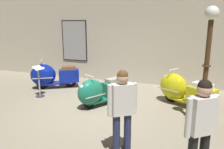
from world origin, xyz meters
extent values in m
plane|color=gray|center=(0.00, 0.00, 0.00)|extent=(60.00, 60.00, 0.00)
cube|color=#BCB29E|center=(0.00, 3.37, 1.66)|extent=(18.00, 0.20, 3.31)
cube|color=black|center=(-2.26, 3.25, 1.58)|extent=(1.13, 0.03, 1.68)
cube|color=#9E9E9E|center=(-2.26, 3.24, 1.58)|extent=(1.05, 0.01, 1.60)
cylinder|color=black|center=(-2.59, 1.37, 0.21)|extent=(0.40, 0.29, 0.42)
cylinder|color=silver|center=(-2.59, 1.37, 0.21)|extent=(0.21, 0.19, 0.19)
cylinder|color=black|center=(-1.75, 1.90, 0.21)|extent=(0.40, 0.29, 0.42)
cylinder|color=silver|center=(-1.75, 1.90, 0.21)|extent=(0.21, 0.19, 0.19)
cube|color=navy|center=(-2.17, 1.63, 0.19)|extent=(1.04, 0.85, 0.05)
ellipsoid|color=navy|center=(-2.54, 1.39, 0.51)|extent=(1.03, 0.93, 0.79)
cube|color=navy|center=(-1.79, 1.88, 0.44)|extent=(0.82, 0.73, 0.46)
cube|color=brown|center=(-1.79, 1.88, 0.73)|extent=(0.58, 0.52, 0.13)
sphere|color=silver|center=(-2.79, 1.24, 0.72)|extent=(0.16, 0.16, 0.16)
cylinder|color=silver|center=(-2.57, 1.38, 0.87)|extent=(0.05, 0.05, 0.29)
cylinder|color=silver|center=(-2.57, 1.38, 1.02)|extent=(0.27, 0.41, 0.03)
cube|color=silver|center=(-2.40, 1.17, 0.45)|extent=(0.60, 0.39, 0.03)
cylinder|color=black|center=(-0.19, 0.24, 0.19)|extent=(0.26, 0.37, 0.38)
cylinder|color=silver|center=(-0.19, 0.24, 0.19)|extent=(0.17, 0.19, 0.17)
cylinder|color=black|center=(0.28, 1.02, 0.19)|extent=(0.26, 0.37, 0.38)
cylinder|color=silver|center=(0.28, 1.02, 0.19)|extent=(0.17, 0.19, 0.17)
cube|color=#196B51|center=(0.04, 0.63, 0.17)|extent=(0.76, 0.95, 0.05)
ellipsoid|color=#196B51|center=(-0.16, 0.29, 0.46)|extent=(0.84, 0.94, 0.72)
cube|color=#196B51|center=(0.26, 0.99, 0.40)|extent=(0.66, 0.75, 0.42)
cube|color=gray|center=(0.26, 0.99, 0.67)|extent=(0.46, 0.53, 0.11)
sphere|color=silver|center=(-0.30, 0.06, 0.66)|extent=(0.14, 0.14, 0.14)
cylinder|color=silver|center=(-0.18, 0.26, 0.80)|extent=(0.04, 0.04, 0.27)
cylinder|color=silver|center=(-0.18, 0.26, 0.93)|extent=(0.38, 0.24, 0.03)
cube|color=silver|center=(0.04, 0.16, 0.41)|extent=(0.34, 0.56, 0.02)
cylinder|color=black|center=(1.91, 1.53, 0.21)|extent=(0.40, 0.28, 0.41)
cylinder|color=silver|center=(1.91, 1.53, 0.21)|extent=(0.21, 0.18, 0.19)
cylinder|color=black|center=(2.76, 1.05, 0.21)|extent=(0.40, 0.28, 0.41)
cylinder|color=silver|center=(2.76, 1.05, 0.21)|extent=(0.21, 0.18, 0.19)
cube|color=gold|center=(2.34, 1.29, 0.19)|extent=(1.04, 0.81, 0.05)
ellipsoid|color=gold|center=(1.95, 1.50, 0.50)|extent=(1.02, 0.89, 0.78)
cube|color=gold|center=(2.73, 1.07, 0.43)|extent=(0.81, 0.70, 0.45)
cube|color=silver|center=(2.73, 1.07, 0.72)|extent=(0.57, 0.50, 0.12)
sphere|color=silver|center=(1.70, 1.65, 0.72)|extent=(0.15, 0.15, 0.15)
cylinder|color=silver|center=(1.93, 1.52, 0.86)|extent=(0.05, 0.05, 0.29)
cylinder|color=silver|center=(1.93, 1.52, 1.01)|extent=(0.25, 0.41, 0.03)
cube|color=silver|center=(1.82, 1.28, 0.45)|extent=(0.61, 0.35, 0.02)
cylinder|color=#472D19|center=(2.71, 0.25, 0.09)|extent=(0.28, 0.28, 0.18)
cylinder|color=#472D19|center=(2.71, 0.25, 1.30)|extent=(0.11, 0.11, 2.23)
torus|color=#472D19|center=(2.71, 0.25, 1.41)|extent=(0.19, 0.19, 0.04)
sphere|color=white|center=(2.71, 0.25, 2.55)|extent=(0.30, 0.30, 0.30)
cylinder|color=#23284C|center=(1.38, -1.48, 0.47)|extent=(0.13, 0.13, 0.78)
cylinder|color=#23284C|center=(1.21, -1.60, 0.47)|extent=(0.13, 0.13, 0.78)
cube|color=silver|center=(1.30, -1.54, 1.06)|extent=(0.41, 0.36, 0.55)
cylinder|color=silver|center=(1.48, -1.42, 1.05)|extent=(0.09, 0.09, 0.57)
cylinder|color=silver|center=(1.11, -1.67, 1.05)|extent=(0.09, 0.09, 0.57)
sphere|color=tan|center=(1.30, -1.54, 1.44)|extent=(0.21, 0.21, 0.21)
sphere|color=brown|center=(1.30, -1.54, 1.48)|extent=(0.19, 0.19, 0.19)
cube|color=silver|center=(2.57, -1.84, 1.07)|extent=(0.41, 0.38, 0.56)
cylinder|color=silver|center=(2.75, -1.70, 1.06)|extent=(0.09, 0.09, 0.58)
cylinder|color=silver|center=(2.39, -1.98, 1.06)|extent=(0.09, 0.09, 0.58)
sphere|color=tan|center=(2.57, -1.84, 1.46)|extent=(0.21, 0.21, 0.21)
sphere|color=black|center=(2.57, -1.84, 1.50)|extent=(0.20, 0.20, 0.20)
cylinder|color=#333338|center=(-2.14, 0.62, 0.01)|extent=(0.28, 0.28, 0.02)
cylinder|color=#A5A5AD|center=(-2.14, 0.62, 0.48)|extent=(0.04, 0.04, 0.90)
cube|color=silver|center=(-2.14, 0.62, 0.95)|extent=(0.27, 0.35, 0.12)
camera|label=1|loc=(2.34, -5.02, 2.38)|focal=35.51mm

